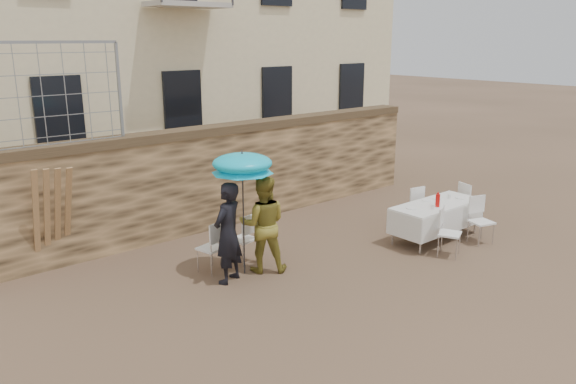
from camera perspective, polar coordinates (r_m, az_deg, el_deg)
ground at (r=8.83m, az=7.37°, el=-12.21°), size 80.00×80.00×0.00m
stone_wall at (r=12.14m, az=-9.99°, el=1.01°), size 13.00×0.50×2.20m
chain_link_fence at (r=10.66m, az=-24.72°, el=8.79°), size 3.20×0.06×1.80m
man_suit at (r=9.56m, az=-6.13°, el=-4.16°), size 0.76×0.64×1.77m
woman_dress at (r=9.98m, az=-2.55°, el=-3.27°), size 1.08×1.04×1.76m
umbrella at (r=9.56m, az=-4.66°, el=2.56°), size 1.07×1.07×2.07m
couple_chair_left at (r=10.14m, az=-7.81°, el=-5.50°), size 0.57×0.57×0.96m
couple_chair_right at (r=10.50m, az=-4.58°, el=-4.65°), size 0.55×0.55×0.96m
banquet_table at (r=11.98m, az=14.88°, el=-1.31°), size 2.10×0.85×0.78m
soda_bottle at (r=11.70m, az=14.96°, el=-0.84°), size 0.09×0.09×0.26m
table_chair_front_left at (r=11.18m, az=16.12°, el=-3.95°), size 0.64×0.64×0.96m
table_chair_front_right at (r=12.08m, az=19.07°, el=-2.77°), size 0.60×0.60×0.96m
table_chair_back at (r=12.66m, az=12.39°, el=-1.44°), size 0.56×0.56×0.96m
table_chair_side at (r=13.23m, az=17.98°, el=-1.11°), size 0.60×0.60×0.96m
wood_planks at (r=10.71m, az=-22.65°, el=-2.49°), size 0.70×0.20×2.00m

